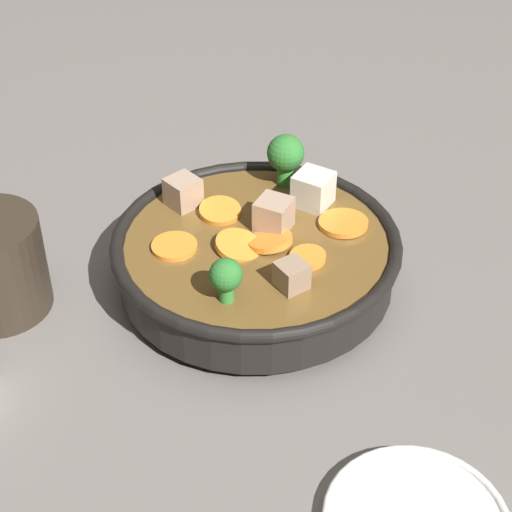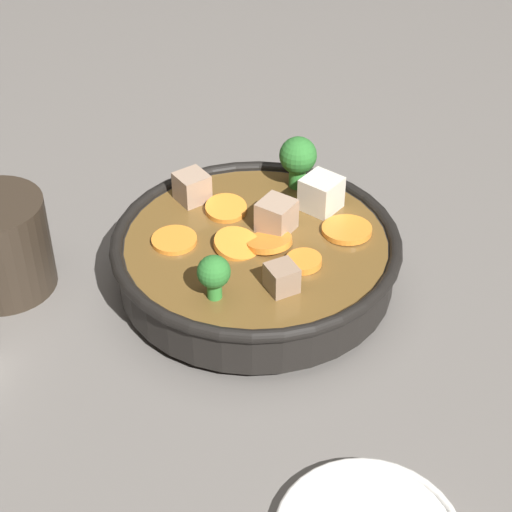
{
  "view_description": "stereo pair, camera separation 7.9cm",
  "coord_description": "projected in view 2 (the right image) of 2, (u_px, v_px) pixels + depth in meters",
  "views": [
    {
      "loc": [
        -0.18,
        0.6,
        0.52
      ],
      "look_at": [
        0.0,
        0.0,
        0.04
      ],
      "focal_mm": 60.0,
      "sensor_mm": 36.0,
      "label": 1
    },
    {
      "loc": [
        -0.25,
        0.57,
        0.52
      ],
      "look_at": [
        0.0,
        0.0,
        0.04
      ],
      "focal_mm": 60.0,
      "sensor_mm": 36.0,
      "label": 2
    }
  ],
  "objects": [
    {
      "name": "stirfry_bowl",
      "position": [
        257.0,
        253.0,
        0.79
      ],
      "size": [
        0.27,
        0.27,
        0.11
      ],
      "color": "black",
      "rests_on": "ground_plane"
    },
    {
      "name": "ground_plane",
      "position": [
        256.0,
        286.0,
        0.82
      ],
      "size": [
        3.0,
        3.0,
        0.0
      ],
      "primitive_type": "plane",
      "color": "slate"
    }
  ]
}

